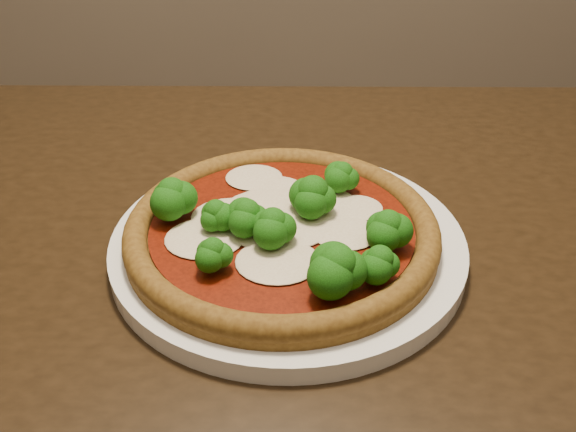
{
  "coord_description": "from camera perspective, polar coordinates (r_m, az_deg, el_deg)",
  "views": [
    {
      "loc": [
        -0.17,
        -0.42,
        1.11
      ],
      "look_at": [
        -0.16,
        0.07,
        0.79
      ],
      "focal_mm": 40.0,
      "sensor_mm": 36.0,
      "label": 1
    }
  ],
  "objects": [
    {
      "name": "dining_table",
      "position": [
        0.71,
        -1.91,
        -8.14
      ],
      "size": [
        1.11,
        0.74,
        0.75
      ],
      "rotation": [
        0.0,
        0.0,
        -0.03
      ],
      "color": "black",
      "rests_on": "floor"
    },
    {
      "name": "pizza",
      "position": [
        0.57,
        -0.44,
        -1.03
      ],
      "size": [
        0.28,
        0.28,
        0.06
      ],
      "rotation": [
        0.0,
        0.0,
        0.26
      ],
      "color": "brown",
      "rests_on": "plate"
    },
    {
      "name": "plate",
      "position": [
        0.6,
        0.0,
        -2.48
      ],
      "size": [
        0.33,
        0.33,
        0.02
      ],
      "primitive_type": "cylinder",
      "color": "white",
      "rests_on": "dining_table"
    }
  ]
}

